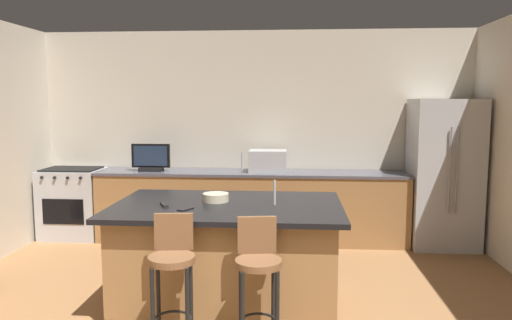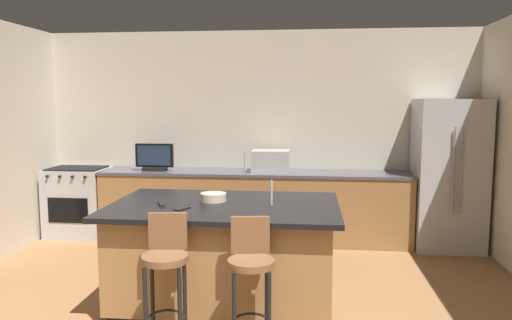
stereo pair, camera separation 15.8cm
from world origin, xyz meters
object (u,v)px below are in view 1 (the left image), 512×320
cell_phone (185,209)px  kitchen_island (228,254)px  microwave (268,161)px  tv_remote (164,205)px  range_oven (73,203)px  bar_stool_left (172,270)px  tv_monitor (151,159)px  bar_stool_right (258,273)px  fruit_bowl (216,197)px  refrigerator (443,174)px

cell_phone → kitchen_island: bearing=63.9°
microwave → tv_remote: (-0.79, -2.20, -0.12)m
kitchen_island → microwave: 2.19m
range_oven → cell_phone: (2.07, -2.34, 0.47)m
kitchen_island → bar_stool_left: bar_stool_left is taller
microwave → tv_monitor: (-1.54, -0.05, 0.02)m
kitchen_island → bar_stool_right: bearing=-67.9°
microwave → fruit_bowl: microwave is taller
kitchen_island → fruit_bowl: size_ratio=8.60×
microwave → cell_phone: size_ratio=3.20×
tv_monitor → cell_phone: (0.96, -2.29, -0.15)m
kitchen_island → tv_monitor: (-1.29, 2.04, 0.61)m
tv_monitor → bar_stool_left: tv_monitor is taller
tv_monitor → cell_phone: bearing=-67.1°
bar_stool_left → cell_phone: size_ratio=6.74×
cell_phone → tv_monitor: bearing=139.8°
range_oven → kitchen_island: bearing=-41.1°
range_oven → tv_remote: (1.85, -2.20, 0.47)m
microwave → range_oven: bearing=-180.0°
range_oven → bar_stool_left: 3.61m
refrigerator → tv_monitor: 3.76m
range_oven → tv_monitor: size_ratio=1.87×
microwave → tv_remote: bearing=-109.8°
tv_monitor → bar_stool_right: size_ratio=0.51×
bar_stool_left → bar_stool_right: 0.63m
bar_stool_right → fruit_bowl: (-0.45, 0.93, 0.37)m
kitchen_island → cell_phone: size_ratio=13.49×
range_oven → fruit_bowl: 3.06m
kitchen_island → fruit_bowl: (-0.12, 0.11, 0.49)m
cell_phone → tv_remote: size_ratio=0.88×
refrigerator → bar_stool_left: (-2.77, -2.89, -0.32)m
fruit_bowl → cell_phone: (-0.20, -0.35, -0.03)m
refrigerator → cell_phone: (-2.80, -2.29, 0.00)m
bar_stool_left → fruit_bowl: size_ratio=4.30×
range_oven → fruit_bowl: fruit_bowl is taller
microwave → tv_monitor: bearing=-178.1°
bar_stool_left → tv_remote: 0.84m
refrigerator → bar_stool_left: bearing=-133.8°
microwave → fruit_bowl: 2.02m
tv_monitor → range_oven: bearing=177.4°
range_oven → tv_monitor: tv_monitor is taller
tv_monitor → cell_phone: tv_monitor is taller
refrigerator → microwave: refrigerator is taller
bar_stool_left → range_oven: bearing=119.5°
microwave → bar_stool_right: bearing=-88.4°
tv_monitor → tv_remote: bearing=-70.9°
kitchen_island → fruit_bowl: fruit_bowl is taller
tv_monitor → fruit_bowl: tv_monitor is taller
refrigerator → tv_monitor: (-3.76, -0.00, 0.16)m
range_oven → microwave: size_ratio=1.97×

